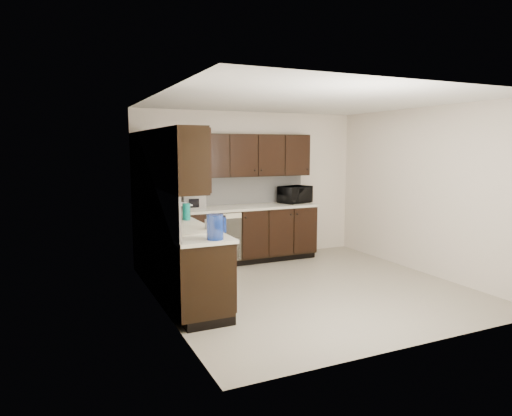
{
  "coord_description": "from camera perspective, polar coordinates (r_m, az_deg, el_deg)",
  "views": [
    {
      "loc": [
        -3.16,
        -5.16,
        1.9
      ],
      "look_at": [
        -0.52,
        0.6,
        1.06
      ],
      "focal_mm": 32.0,
      "sensor_mm": 36.0,
      "label": 1
    }
  ],
  "objects": [
    {
      "name": "storage_bin",
      "position": [
        6.38,
        -10.44,
        -0.4
      ],
      "size": [
        0.56,
        0.5,
        0.18
      ],
      "primitive_type": "cube",
      "rotation": [
        0.0,
        0.0,
        -0.41
      ],
      "color": "silver",
      "rests_on": "countertop"
    },
    {
      "name": "countertop",
      "position": [
        6.7,
        -5.6,
        -0.88
      ],
      "size": [
        3.03,
        2.83,
        0.04
      ],
      "color": "beige",
      "rests_on": "lower_cabinets"
    },
    {
      "name": "wall_front",
      "position": [
        4.52,
        20.15,
        -1.18
      ],
      "size": [
        4.0,
        0.02,
        2.5
      ],
      "primitive_type": "cube",
      "color": "beige",
      "rests_on": "floor"
    },
    {
      "name": "toaster_oven",
      "position": [
        7.24,
        -7.64,
        0.73
      ],
      "size": [
        0.4,
        0.34,
        0.21
      ],
      "primitive_type": "cube",
      "rotation": [
        0.0,
        0.0,
        -0.27
      ],
      "color": "#B0B0B2",
      "rests_on": "countertop"
    },
    {
      "name": "wall_back",
      "position": [
        7.86,
        -0.8,
        2.82
      ],
      "size": [
        4.0,
        0.02,
        2.5
      ],
      "primitive_type": "cube",
      "color": "beige",
      "rests_on": "floor"
    },
    {
      "name": "dishwasher",
      "position": [
        7.15,
        -4.01,
        -3.37
      ],
      "size": [
        0.58,
        0.04,
        0.78
      ],
      "color": "beige",
      "rests_on": "lower_cabinets"
    },
    {
      "name": "wall_left",
      "position": [
        5.33,
        -11.84,
        0.4
      ],
      "size": [
        0.02,
        4.0,
        2.5
      ],
      "primitive_type": "cube",
      "color": "beige",
      "rests_on": "floor"
    },
    {
      "name": "wall_right",
      "position": [
        7.33,
        20.3,
        2.01
      ],
      "size": [
        0.02,
        4.0,
        2.5
      ],
      "primitive_type": "cube",
      "color": "beige",
      "rests_on": "floor"
    },
    {
      "name": "soap_bottle_a",
      "position": [
        5.33,
        -5.87,
        -1.8
      ],
      "size": [
        0.09,
        0.1,
        0.19
      ],
      "primitive_type": "imported",
      "rotation": [
        0.0,
        0.0,
        -0.07
      ],
      "color": "gray",
      "rests_on": "countertop"
    },
    {
      "name": "lower_cabinets",
      "position": [
        6.8,
        -5.53,
        -5.1
      ],
      "size": [
        3.0,
        2.8,
        0.9
      ],
      "color": "black",
      "rests_on": "floor"
    },
    {
      "name": "blue_pitcher",
      "position": [
        4.81,
        -5.15,
        -2.38
      ],
      "size": [
        0.21,
        0.21,
        0.27
      ],
      "primitive_type": "cylinder",
      "rotation": [
        0.0,
        0.0,
        0.18
      ],
      "color": "navy",
      "rests_on": "countertop"
    },
    {
      "name": "teal_tumbler",
      "position": [
        6.15,
        -8.7,
        -0.46
      ],
      "size": [
        0.12,
        0.12,
        0.22
      ],
      "primitive_type": "cylinder",
      "rotation": [
        0.0,
        0.0,
        0.18
      ],
      "color": "#0B7D6D",
      "rests_on": "countertop"
    },
    {
      "name": "soap_bottle_b",
      "position": [
        6.1,
        -11.47,
        -0.59
      ],
      "size": [
        0.11,
        0.11,
        0.22
      ],
      "primitive_type": "imported",
      "rotation": [
        0.0,
        0.0,
        0.37
      ],
      "color": "gray",
      "rests_on": "countertop"
    },
    {
      "name": "microwave",
      "position": [
        7.98,
        4.9,
        1.69
      ],
      "size": [
        0.62,
        0.51,
        0.3
      ],
      "primitive_type": "imported",
      "rotation": [
        0.0,
        0.0,
        0.32
      ],
      "color": "black",
      "rests_on": "countertop"
    },
    {
      "name": "upper_cabinets",
      "position": [
        6.69,
        -6.73,
        6.4
      ],
      "size": [
        3.0,
        2.8,
        0.7
      ],
      "color": "black",
      "rests_on": "wall_back"
    },
    {
      "name": "backsplash",
      "position": [
        6.81,
        -7.88,
        1.42
      ],
      "size": [
        3.0,
        2.8,
        0.48
      ],
      "color": "#B7B6B2",
      "rests_on": "countertop"
    },
    {
      "name": "sink",
      "position": [
        5.46,
        -8.43,
        -3.29
      ],
      "size": [
        0.54,
        0.82,
        0.42
      ],
      "color": "beige",
      "rests_on": "countertop"
    },
    {
      "name": "ceiling",
      "position": [
        6.09,
        7.02,
        13.16
      ],
      "size": [
        4.0,
        4.0,
        0.0
      ],
      "primitive_type": "plane",
      "rotation": [
        3.14,
        0.0,
        0.0
      ],
      "color": "white",
      "rests_on": "wall_back"
    },
    {
      "name": "paper_towel_roll",
      "position": [
        6.77,
        -10.39,
        0.55
      ],
      "size": [
        0.13,
        0.13,
        0.3
      ],
      "primitive_type": "cylinder",
      "rotation": [
        0.0,
        0.0,
        -0.0
      ],
      "color": "silver",
      "rests_on": "countertop"
    },
    {
      "name": "floor",
      "position": [
        6.35,
        6.65,
        -9.91
      ],
      "size": [
        4.0,
        4.0,
        0.0
      ],
      "primitive_type": "plane",
      "color": "#9D9682",
      "rests_on": "ground"
    }
  ]
}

